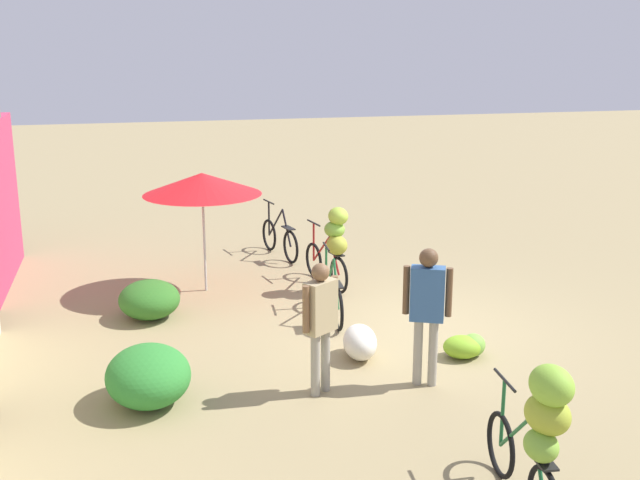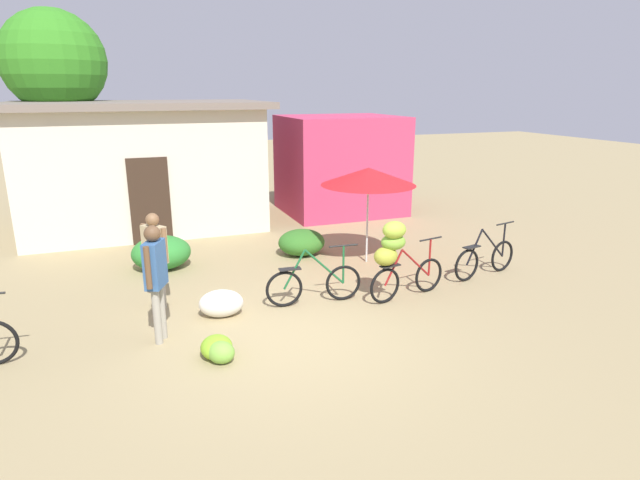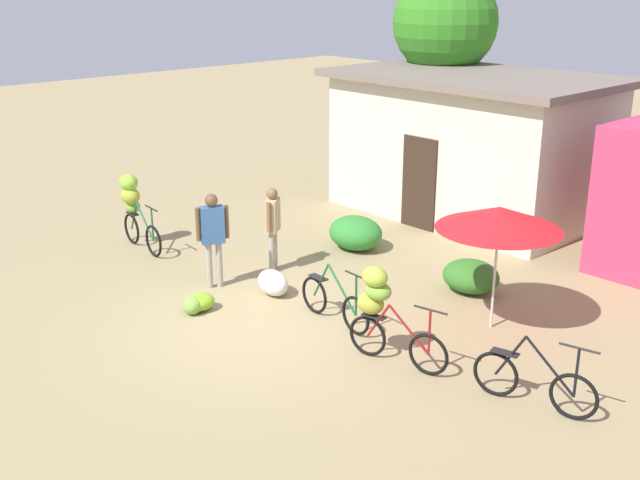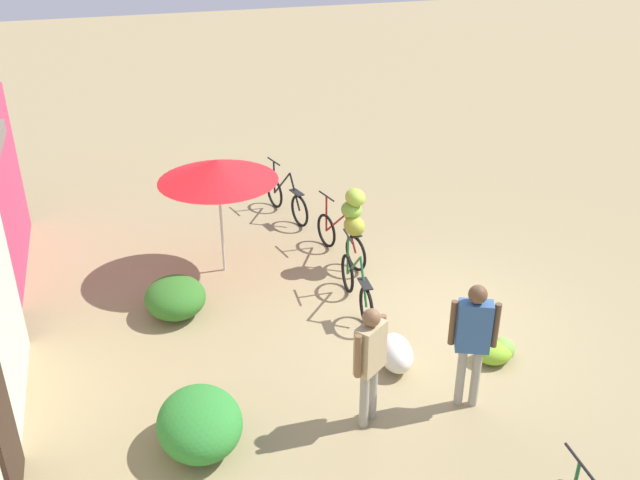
% 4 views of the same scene
% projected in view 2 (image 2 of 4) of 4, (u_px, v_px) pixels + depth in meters
% --- Properties ---
extents(ground_plane, '(60.00, 60.00, 0.00)m').
position_uv_depth(ground_plane, '(288.00, 335.00, 7.74)').
color(ground_plane, '#97855C').
extents(building_low, '(6.16, 3.98, 3.18)m').
position_uv_depth(building_low, '(144.00, 165.00, 13.51)').
color(building_low, beige).
rests_on(building_low, ground).
extents(shop_pink, '(3.20, 2.80, 2.75)m').
position_uv_depth(shop_pink, '(340.00, 165.00, 15.24)').
color(shop_pink, '#BD365B').
rests_on(shop_pink, ground).
extents(tree_behind_building, '(2.56, 2.56, 5.43)m').
position_uv_depth(tree_behind_building, '(54.00, 64.00, 13.31)').
color(tree_behind_building, brown).
rests_on(tree_behind_building, ground).
extents(hedge_bush_front_left, '(1.16, 0.97, 0.67)m').
position_uv_depth(hedge_bush_front_left, '(161.00, 253.00, 10.53)').
color(hedge_bush_front_left, '#2E802F').
rests_on(hedge_bush_front_left, ground).
extents(hedge_bush_front_right, '(1.02, 0.91, 0.56)m').
position_uv_depth(hedge_bush_front_right, '(302.00, 242.00, 11.44)').
color(hedge_bush_front_right, '#306C23').
rests_on(hedge_bush_front_right, ground).
extents(market_umbrella, '(1.92, 1.92, 1.98)m').
position_uv_depth(market_umbrella, '(368.00, 176.00, 10.55)').
color(market_umbrella, beige).
rests_on(market_umbrella, ground).
extents(bicycle_near_pile, '(1.65, 0.20, 0.99)m').
position_uv_depth(bicycle_near_pile, '(314.00, 284.00, 8.81)').
color(bicycle_near_pile, black).
rests_on(bicycle_near_pile, ground).
extents(bicycle_center_loaded, '(1.58, 0.46, 1.41)m').
position_uv_depth(bicycle_center_loaded, '(395.00, 253.00, 8.79)').
color(bicycle_center_loaded, black).
rests_on(bicycle_center_loaded, ground).
extents(bicycle_by_shop, '(1.61, 0.41, 0.99)m').
position_uv_depth(bicycle_by_shop, '(485.00, 259.00, 10.12)').
color(bicycle_by_shop, black).
rests_on(bicycle_by_shop, ground).
extents(banana_pile_on_ground, '(0.53, 0.69, 0.30)m').
position_uv_depth(banana_pile_on_ground, '(218.00, 349.00, 7.03)').
color(banana_pile_on_ground, '#72AC3D').
rests_on(banana_pile_on_ground, ground).
extents(produce_sack, '(0.76, 0.55, 0.44)m').
position_uv_depth(produce_sack, '(221.00, 303.00, 8.34)').
color(produce_sack, silver).
rests_on(produce_sack, ground).
extents(person_vendor, '(0.39, 0.49, 1.59)m').
position_uv_depth(person_vendor, '(155.00, 251.00, 8.50)').
color(person_vendor, gray).
rests_on(person_vendor, ground).
extents(person_bystander, '(0.35, 0.54, 1.71)m').
position_uv_depth(person_bystander, '(156.00, 271.00, 7.31)').
color(person_bystander, gray).
rests_on(person_bystander, ground).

